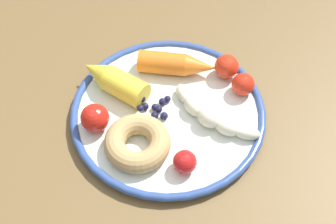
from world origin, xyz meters
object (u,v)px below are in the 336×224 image
(tomato_near, at_px, (185,162))
(tomato_far, at_px, (227,67))
(carrot_yellow, at_px, (114,80))
(donut, at_px, (137,143))
(dining_table, at_px, (156,158))
(blueberry_pile, at_px, (154,107))
(tomato_mid, at_px, (95,118))
(banana, at_px, (211,116))
(carrot_orange, at_px, (178,64))
(tomato_extra, at_px, (243,84))
(plate, at_px, (168,113))

(tomato_near, relative_size, tomato_far, 0.86)
(carrot_yellow, bearing_deg, donut, -68.94)
(dining_table, bearing_deg, tomato_near, -62.38)
(blueberry_pile, xyz_separation_m, tomato_near, (0.05, -0.10, 0.01))
(tomato_mid, bearing_deg, tomato_near, -27.78)
(donut, relative_size, blueberry_pile, 1.89)
(banana, bearing_deg, carrot_orange, 117.62)
(carrot_orange, bearing_deg, tomato_extra, -21.08)
(banana, xyz_separation_m, tomato_near, (-0.04, -0.08, 0.00))
(tomato_mid, relative_size, tomato_far, 1.09)
(plate, bearing_deg, tomato_mid, -165.23)
(banana, xyz_separation_m, donut, (-0.11, -0.05, 0.00))
(dining_table, xyz_separation_m, tomato_mid, (-0.09, -0.02, 0.14))
(blueberry_pile, bearing_deg, tomato_mid, -159.87)
(tomato_near, xyz_separation_m, tomato_mid, (-0.13, 0.07, 0.00))
(plate, bearing_deg, dining_table, -149.88)
(banana, relative_size, tomato_extra, 3.61)
(dining_table, bearing_deg, banana, -2.44)
(carrot_yellow, xyz_separation_m, donut, (0.04, -0.11, -0.01))
(blueberry_pile, distance_m, tomato_near, 0.11)
(banana, height_order, tomato_near, tomato_near)
(carrot_orange, relative_size, tomato_near, 3.80)
(carrot_yellow, xyz_separation_m, blueberry_pile, (0.06, -0.04, -0.01))
(blueberry_pile, bearing_deg, tomato_near, -65.15)
(carrot_orange, relative_size, tomato_far, 3.28)
(carrot_yellow, height_order, tomato_far, carrot_yellow)
(plate, bearing_deg, tomato_far, 39.73)
(donut, bearing_deg, blueberry_pile, 73.11)
(carrot_orange, xyz_separation_m, blueberry_pile, (-0.04, -0.08, -0.01))
(banana, distance_m, blueberry_pile, 0.09)
(carrot_orange, bearing_deg, tomato_mid, -137.78)
(donut, bearing_deg, banana, 25.59)
(blueberry_pile, xyz_separation_m, tomato_mid, (-0.08, -0.03, 0.01))
(plate, distance_m, tomato_far, 0.12)
(tomato_extra, bearing_deg, carrot_orange, 158.92)
(carrot_orange, relative_size, tomato_mid, 3.02)
(donut, distance_m, tomato_mid, 0.07)
(dining_table, distance_m, tomato_near, 0.17)
(blueberry_pile, relative_size, tomato_mid, 1.19)
(tomato_mid, bearing_deg, plate, 14.77)
(blueberry_pile, distance_m, tomato_far, 0.13)
(tomato_near, height_order, tomato_far, tomato_far)
(plate, xyz_separation_m, tomato_extra, (0.11, 0.04, 0.02))
(banana, xyz_separation_m, tomato_far, (0.03, 0.09, 0.01))
(tomato_far, bearing_deg, carrot_yellow, -169.59)
(plate, distance_m, tomato_extra, 0.12)
(dining_table, bearing_deg, carrot_orange, 69.92)
(carrot_orange, height_order, carrot_yellow, carrot_yellow)
(dining_table, distance_m, donut, 0.15)
(tomato_near, relative_size, tomato_extra, 0.95)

